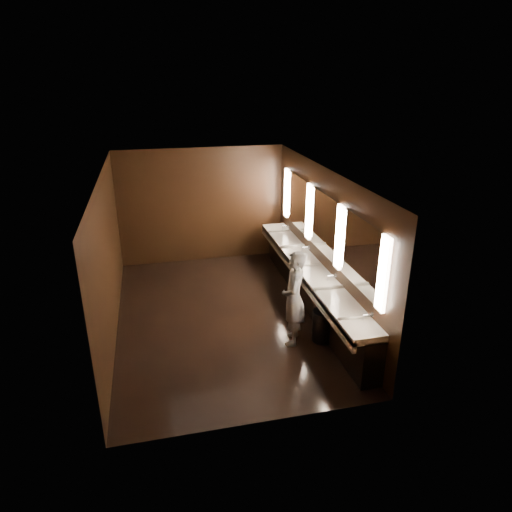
{
  "coord_description": "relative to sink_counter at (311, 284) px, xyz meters",
  "views": [
    {
      "loc": [
        -1.15,
        -7.76,
        4.45
      ],
      "look_at": [
        0.66,
        0.0,
        1.2
      ],
      "focal_mm": 32.0,
      "sensor_mm": 36.0,
      "label": 1
    }
  ],
  "objects": [
    {
      "name": "wall_left",
      "position": [
        -3.79,
        0.0,
        0.9
      ],
      "size": [
        0.02,
        6.0,
        2.8
      ],
      "primitive_type": "cube",
      "color": "black",
      "rests_on": "floor"
    },
    {
      "name": "sink_counter",
      "position": [
        0.0,
        0.0,
        0.0
      ],
      "size": [
        0.55,
        5.4,
        1.01
      ],
      "color": "black",
      "rests_on": "floor"
    },
    {
      "name": "floor",
      "position": [
        -1.79,
        0.0,
        -0.5
      ],
      "size": [
        6.0,
        6.0,
        0.0
      ],
      "primitive_type": "plane",
      "color": "black",
      "rests_on": "ground"
    },
    {
      "name": "mirror_band",
      "position": [
        0.19,
        -0.0,
        1.25
      ],
      "size": [
        0.06,
        5.03,
        1.15
      ],
      "color": "#FFE1C3",
      "rests_on": "wall_right"
    },
    {
      "name": "ceiling",
      "position": [
        -1.79,
        0.0,
        2.3
      ],
      "size": [
        4.0,
        6.0,
        0.02
      ],
      "primitive_type": "cube",
      "color": "#2D2D2B",
      "rests_on": "wall_back"
    },
    {
      "name": "trash_bin",
      "position": [
        -0.22,
        -1.25,
        -0.21
      ],
      "size": [
        0.45,
        0.45,
        0.57
      ],
      "primitive_type": "cylinder",
      "rotation": [
        0.0,
        0.0,
        0.24
      ],
      "color": "black",
      "rests_on": "floor"
    },
    {
      "name": "person",
      "position": [
        -0.74,
        -1.16,
        0.36
      ],
      "size": [
        0.6,
        0.72,
        1.7
      ],
      "primitive_type": "imported",
      "rotation": [
        0.0,
        0.0,
        -1.93
      ],
      "color": "#97B1E2",
      "rests_on": "floor"
    },
    {
      "name": "wall_front",
      "position": [
        -1.79,
        -3.0,
        0.9
      ],
      "size": [
        4.0,
        0.02,
        2.8
      ],
      "primitive_type": "cube",
      "color": "black",
      "rests_on": "floor"
    },
    {
      "name": "wall_back",
      "position": [
        -1.79,
        3.0,
        0.9
      ],
      "size": [
        4.0,
        0.02,
        2.8
      ],
      "primitive_type": "cube",
      "color": "black",
      "rests_on": "floor"
    },
    {
      "name": "wall_right",
      "position": [
        0.21,
        0.0,
        0.9
      ],
      "size": [
        0.02,
        6.0,
        2.8
      ],
      "primitive_type": "cube",
      "color": "black",
      "rests_on": "floor"
    }
  ]
}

